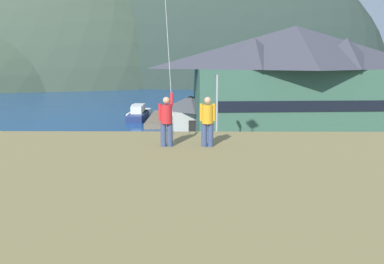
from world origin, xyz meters
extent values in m
plane|color=#66604C|center=(0.00, 0.00, 0.00)|extent=(600.00, 600.00, 0.00)
cube|color=gray|center=(0.00, 5.00, 0.05)|extent=(40.00, 20.00, 0.10)
cube|color=navy|center=(0.00, 60.00, 0.01)|extent=(360.00, 84.00, 0.03)
ellipsoid|color=#42513D|center=(-60.32, 110.33, 0.00)|extent=(113.88, 55.54, 93.93)
ellipsoid|color=#2D3D33|center=(6.64, 116.93, 0.00)|extent=(119.22, 48.04, 90.44)
cube|color=#38604C|center=(12.76, 23.00, 4.00)|extent=(22.41, 11.56, 8.00)
cube|color=black|center=(13.09, 17.88, 4.40)|extent=(18.50, 1.27, 1.10)
pyramid|color=#3D3D47|center=(12.76, 23.00, 10.29)|extent=(23.78, 12.66, 4.58)
pyramid|color=#3D3D47|center=(7.98, 20.91, 9.62)|extent=(5.95, 5.95, 3.21)
pyramid|color=#3D3D47|center=(17.77, 21.54, 9.62)|extent=(5.95, 5.95, 3.21)
cube|color=beige|center=(1.21, 25.59, 1.52)|extent=(5.66, 5.47, 3.04)
pyramid|color=#47474C|center=(1.21, 25.59, 3.88)|extent=(6.13, 6.00, 1.69)
cube|color=black|center=(1.54, 23.18, 1.06)|extent=(1.10, 0.21, 2.13)
cube|color=#70604C|center=(-3.32, 36.11, 0.35)|extent=(3.20, 14.03, 0.70)
cube|color=navy|center=(-6.80, 37.30, 0.45)|extent=(2.52, 7.19, 0.90)
cube|color=navy|center=(-6.80, 37.30, 0.98)|extent=(2.45, 6.98, 0.16)
cube|color=silver|center=(-6.82, 36.76, 1.61)|extent=(1.67, 2.19, 1.10)
cube|color=navy|center=(0.07, 32.34, 0.45)|extent=(2.60, 6.73, 0.90)
cube|color=navy|center=(0.07, 32.34, 0.98)|extent=(2.52, 6.53, 0.16)
cube|color=silver|center=(0.03, 31.84, 1.61)|extent=(1.62, 2.08, 1.10)
cube|color=silver|center=(-6.89, 39.55, 0.45)|extent=(2.94, 7.78, 0.90)
cube|color=white|center=(-6.89, 39.55, 0.98)|extent=(2.85, 7.55, 0.16)
cube|color=silver|center=(-6.93, 38.98, 1.61)|extent=(1.86, 2.40, 1.10)
cube|color=navy|center=(4.81, 6.88, 0.82)|extent=(4.26, 1.93, 0.80)
cube|color=navy|center=(4.96, 6.87, 1.57)|extent=(2.15, 1.67, 0.70)
cube|color=black|center=(4.96, 6.87, 1.54)|extent=(2.19, 1.70, 0.32)
cylinder|color=black|center=(3.47, 7.84, 0.42)|extent=(0.65, 0.24, 0.64)
cylinder|color=black|center=(3.41, 6.00, 0.42)|extent=(0.65, 0.24, 0.64)
cylinder|color=black|center=(6.20, 7.75, 0.42)|extent=(0.65, 0.24, 0.64)
cylinder|color=black|center=(6.14, 5.92, 0.42)|extent=(0.65, 0.24, 0.64)
cube|color=#9EA3A8|center=(8.17, 1.64, 0.82)|extent=(4.35, 2.19, 0.80)
cube|color=gray|center=(8.32, 1.65, 1.57)|extent=(2.24, 1.79, 0.70)
cube|color=black|center=(8.32, 1.65, 1.54)|extent=(2.29, 1.83, 0.32)
cylinder|color=black|center=(6.73, 2.42, 0.42)|extent=(0.66, 0.28, 0.64)
cylinder|color=black|center=(6.90, 0.60, 0.42)|extent=(0.66, 0.28, 0.64)
cylinder|color=black|center=(9.44, 2.68, 0.42)|extent=(0.66, 0.28, 0.64)
cylinder|color=black|center=(9.62, 0.86, 0.42)|extent=(0.66, 0.28, 0.64)
cube|color=slate|center=(-4.66, 5.62, 0.82)|extent=(4.32, 2.09, 0.80)
cube|color=#5B5B5F|center=(-4.51, 5.61, 1.57)|extent=(2.21, 1.74, 0.70)
cube|color=black|center=(-4.51, 5.61, 1.54)|extent=(2.25, 1.78, 0.32)
cylinder|color=black|center=(-5.96, 6.63, 0.42)|extent=(0.65, 0.26, 0.64)
cylinder|color=black|center=(-6.08, 4.80, 0.42)|extent=(0.65, 0.26, 0.64)
cylinder|color=black|center=(-3.23, 6.44, 0.42)|extent=(0.65, 0.26, 0.64)
cylinder|color=black|center=(-3.36, 4.61, 0.42)|extent=(0.65, 0.26, 0.64)
cylinder|color=#ADADB2|center=(3.56, 10.50, 3.98)|extent=(0.16, 0.16, 7.76)
cube|color=#4C4C51|center=(3.56, 10.85, 7.76)|extent=(0.24, 0.70, 0.20)
cylinder|color=#384770|center=(0.70, -8.85, 6.60)|extent=(0.20, 0.20, 0.82)
cylinder|color=#384770|center=(0.92, -8.84, 6.60)|extent=(0.20, 0.20, 0.82)
cylinder|color=red|center=(0.81, -8.84, 7.33)|extent=(0.40, 0.40, 0.64)
sphere|color=tan|center=(0.81, -8.84, 7.81)|extent=(0.24, 0.24, 0.24)
cylinder|color=red|center=(0.98, -8.66, 7.83)|extent=(0.13, 0.56, 0.43)
cylinder|color=red|center=(0.59, -8.85, 7.40)|extent=(0.11, 0.11, 0.60)
cylinder|color=#384770|center=(2.12, -8.84, 6.60)|extent=(0.20, 0.20, 0.82)
cylinder|color=#384770|center=(2.34, -8.85, 6.60)|extent=(0.20, 0.20, 0.82)
cylinder|color=gold|center=(2.23, -8.85, 7.33)|extent=(0.40, 0.40, 0.64)
sphere|color=tan|center=(2.23, -8.85, 7.81)|extent=(0.24, 0.24, 0.24)
cylinder|color=gold|center=(2.02, -8.83, 7.40)|extent=(0.11, 0.11, 0.60)
cylinder|color=gold|center=(2.45, -8.86, 7.40)|extent=(0.11, 0.11, 0.60)
camera|label=1|loc=(1.83, -22.84, 9.29)|focal=38.29mm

